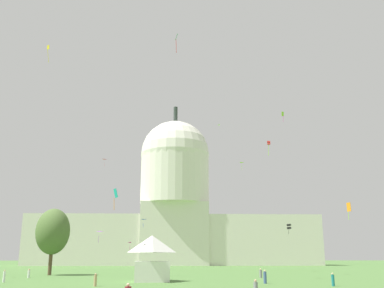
# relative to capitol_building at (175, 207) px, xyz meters

# --- Properties ---
(capitol_building) EXTENTS (120.32, 29.98, 69.21)m
(capitol_building) POSITION_rel_capitol_building_xyz_m (0.00, 0.00, 0.00)
(capitol_building) COLOR silver
(capitol_building) RESTS_ON ground_plane
(event_tent) EXTENTS (5.70, 7.49, 6.56)m
(event_tent) POSITION_rel_capitol_building_xyz_m (-4.05, -119.63, -20.69)
(event_tent) COLOR white
(event_tent) RESTS_ON ground_plane
(tree_west_far) EXTENTS (9.75, 10.27, 12.84)m
(tree_west_far) POSITION_rel_capitol_building_xyz_m (-24.76, -97.05, -15.71)
(tree_west_far) COLOR brown
(tree_west_far) RESTS_ON ground_plane
(person_white_near_tree_east) EXTENTS (0.56, 0.56, 1.50)m
(person_white_near_tree_east) POSITION_rel_capitol_building_xyz_m (-25.28, -108.04, -23.35)
(person_white_near_tree_east) COLOR silver
(person_white_near_tree_east) RESTS_ON ground_plane
(person_white_mid_center) EXTENTS (0.40, 0.40, 1.67)m
(person_white_mid_center) POSITION_rel_capitol_building_xyz_m (-24.54, -121.23, -23.25)
(person_white_mid_center) COLOR silver
(person_white_mid_center) RESTS_ON ground_plane
(person_tan_back_center) EXTENTS (0.51, 0.51, 1.53)m
(person_tan_back_center) POSITION_rel_capitol_building_xyz_m (-10.35, -130.26, -23.33)
(person_tan_back_center) COLOR tan
(person_tan_back_center) RESTS_ON ground_plane
(person_grey_lawn_far_left) EXTENTS (0.63, 0.63, 1.53)m
(person_grey_lawn_far_left) POSITION_rel_capitol_building_xyz_m (14.17, -109.12, -23.34)
(person_grey_lawn_far_left) COLOR gray
(person_grey_lawn_far_left) RESTS_ON ground_plane
(person_teal_near_tree_west) EXTENTS (0.48, 0.48, 1.58)m
(person_teal_near_tree_west) POSITION_rel_capitol_building_xyz_m (18.58, -131.33, -23.30)
(person_teal_near_tree_west) COLOR #1E757A
(person_teal_near_tree_west) RESTS_ON ground_plane
(person_denim_aisle_center) EXTENTS (0.57, 0.57, 1.77)m
(person_denim_aisle_center) POSITION_rel_capitol_building_xyz_m (11.43, -125.65, -23.22)
(person_denim_aisle_center) COLOR #3D5684
(person_denim_aisle_center) RESTS_ON ground_plane
(kite_turquoise_low) EXTENTS (0.76, 0.39, 3.17)m
(kite_turquoise_low) POSITION_rel_capitol_building_xyz_m (-9.46, -122.05, -11.79)
(kite_turquoise_low) COLOR teal
(kite_lime_high) EXTENTS (0.68, 0.46, 3.25)m
(kite_lime_high) POSITION_rel_capitol_building_xyz_m (31.57, -64.57, 20.49)
(kite_lime_high) COLOR #8CD133
(kite_black_low) EXTENTS (1.31, 1.28, 2.50)m
(kite_black_low) POSITION_rel_capitol_building_xyz_m (27.96, -77.94, -13.31)
(kite_black_low) COLOR black
(kite_green_high) EXTENTS (0.47, 1.01, 3.50)m
(kite_green_high) POSITION_rel_capitol_building_xyz_m (-0.71, -117.57, 16.16)
(kite_green_high) COLOR green
(kite_yellow_high) EXTENTS (0.67, 0.44, 3.70)m
(kite_yellow_high) POSITION_rel_capitol_building_xyz_m (-26.17, -105.91, 19.35)
(kite_yellow_high) COLOR yellow
(kite_violet_low) EXTENTS (1.80, 0.78, 2.87)m
(kite_violet_low) POSITION_rel_capitol_building_xyz_m (-22.09, -57.22, -13.95)
(kite_violet_low) COLOR purple
(kite_red_mid) EXTENTS (0.79, 0.77, 3.14)m
(kite_red_mid) POSITION_rel_capitol_building_xyz_m (18.75, -99.94, 2.22)
(kite_red_mid) COLOR red
(kite_blue_low) EXTENTS (1.64, 1.38, 2.27)m
(kite_blue_low) POSITION_rel_capitol_building_xyz_m (-10.21, -47.30, -9.66)
(kite_blue_low) COLOR blue
(kite_pink_mid) EXTENTS (1.44, 1.35, 1.97)m
(kite_pink_mid) POSITION_rel_capitol_building_xyz_m (-22.91, -51.00, 8.72)
(kite_pink_mid) COLOR pink
(kite_orange_low) EXTENTS (0.46, 0.67, 2.77)m
(kite_orange_low) POSITION_rel_capitol_building_xyz_m (27.54, -116.46, -12.86)
(kite_orange_low) COLOR orange
(kite_white_high) EXTENTS (0.80, 1.73, 0.21)m
(kite_white_high) POSITION_rel_capitol_building_xyz_m (13.02, -54.55, 19.78)
(kite_white_high) COLOR white
(kite_magenta_low) EXTENTS (1.50, 1.65, 3.28)m
(kite_magenta_low) POSITION_rel_capitol_building_xyz_m (-15.63, -27.35, -15.95)
(kite_magenta_low) COLOR #D1339E
(kite_lime_mid) EXTENTS (1.49, 1.04, 2.32)m
(kite_lime_mid) POSITION_rel_capitol_building_xyz_m (22.50, -40.62, 10.39)
(kite_lime_mid) COLOR #8CD133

